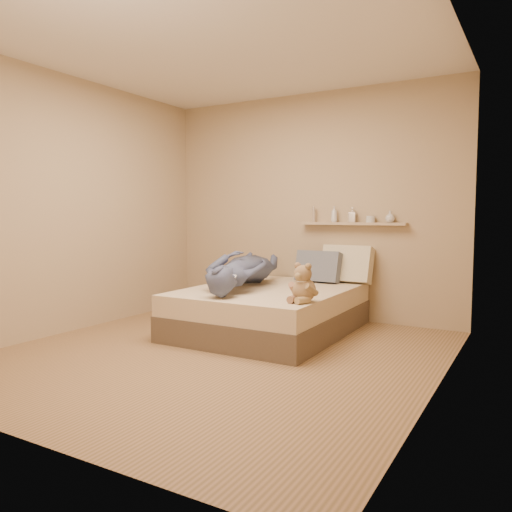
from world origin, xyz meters
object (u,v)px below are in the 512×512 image
Objects in this scene: game_console at (226,278)px; teddy_bear at (303,286)px; bed at (270,310)px; pillow_cream at (347,264)px; person at (241,269)px; dark_plush at (258,271)px; pillow_grey at (318,267)px; wall_shelf at (352,224)px.

game_console is 0.57× the size of teddy_bear.
bed is 3.45× the size of pillow_cream.
game_console is 0.77m from teddy_bear.
bed is 1.19× the size of person.
game_console is at bearing -114.59° from pillow_cream.
dark_plush is 0.16× the size of person.
pillow_cream is at bearing 26.32° from pillow_grey.
pillow_cream is 0.34× the size of person.
teddy_bear is 0.68× the size of pillow_grey.
pillow_grey is (0.24, 0.69, 0.40)m from bed.
teddy_bear is (0.63, -0.58, 0.37)m from bed.
person reaches higher than dark_plush.
pillow_cream is at bearing 57.61° from bed.
bed is 0.68m from dark_plush.
pillow_grey is at bearing -153.68° from pillow_cream.
pillow_grey is (-0.39, 1.27, 0.03)m from teddy_bear.
pillow_cream is (0.92, 0.39, 0.09)m from dark_plush.
wall_shelf reaches higher than dark_plush.
person is at bearing -123.44° from pillow_grey.
pillow_grey is 0.42× the size of wall_shelf.
teddy_bear is 0.29× the size of wall_shelf.
teddy_bear is at bearing 1.90° from game_console.
person is 1.34× the size of wall_shelf.
bed is 5.55× the size of teddy_bear.
person is (-0.91, 0.48, 0.05)m from teddy_bear.
game_console is 0.77× the size of dark_plush.
pillow_cream is at bearing 94.37° from teddy_bear.
pillow_cream is at bearing -145.51° from person.
teddy_bear is 0.21× the size of person.
wall_shelf is at bearing 93.24° from teddy_bear.
pillow_grey is 0.61m from wall_shelf.
dark_plush is 0.46× the size of pillow_cream.
bed is 7.46× the size of dark_plush.
bed is at bearing -121.18° from wall_shelf.
teddy_bear is 0.62× the size of pillow_cream.
wall_shelf reaches higher than game_console.
dark_plush is (-1.03, 1.02, -0.03)m from teddy_bear.
teddy_bear is 1.33m from pillow_grey.
pillow_grey is 0.95m from person.
game_console is 1.58m from pillow_cream.
pillow_cream reaches higher than person.
game_console is 0.12× the size of person.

